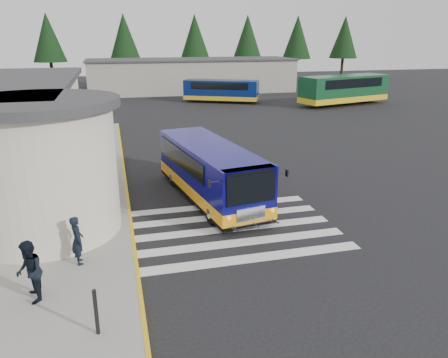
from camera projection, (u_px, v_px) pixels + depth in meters
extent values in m
plane|color=black|center=(235.00, 220.00, 17.34)|extent=(140.00, 140.00, 0.00)
cube|color=gray|center=(10.00, 203.00, 18.87)|extent=(10.00, 34.00, 0.15)
cube|color=gold|center=(127.00, 193.00, 20.04)|extent=(0.12, 34.00, 0.16)
cylinder|color=beige|center=(41.00, 171.00, 15.39)|extent=(5.20, 5.20, 4.50)
cylinder|color=#38383A|center=(32.00, 103.00, 14.65)|extent=(5.80, 5.80, 0.30)
cube|color=black|center=(70.00, 166.00, 20.02)|extent=(0.08, 1.20, 2.20)
cube|color=#38383A|center=(78.00, 138.00, 19.73)|extent=(1.20, 1.80, 0.12)
cube|color=silver|center=(247.00, 259.00, 14.27)|extent=(8.00, 0.55, 0.01)
cube|color=silver|center=(237.00, 243.00, 15.38)|extent=(8.00, 0.55, 0.01)
cube|color=silver|center=(228.00, 229.00, 16.48)|extent=(8.00, 0.55, 0.01)
cube|color=silver|center=(221.00, 217.00, 17.59)|extent=(8.00, 0.55, 0.01)
cube|color=silver|center=(214.00, 206.00, 18.69)|extent=(8.00, 0.55, 0.01)
cube|color=gray|center=(192.00, 76.00, 56.79)|extent=(26.00, 8.00, 4.00)
cube|color=#38383A|center=(192.00, 59.00, 56.13)|extent=(26.40, 8.40, 0.20)
cylinder|color=black|center=(53.00, 75.00, 59.96)|extent=(0.44, 0.44, 3.60)
cone|color=black|center=(48.00, 37.00, 58.40)|extent=(4.40, 4.40, 6.40)
cylinder|color=black|center=(127.00, 74.00, 62.32)|extent=(0.44, 0.44, 3.60)
cone|color=black|center=(124.00, 37.00, 60.76)|extent=(4.40, 4.40, 6.40)
cylinder|color=black|center=(195.00, 73.00, 64.68)|extent=(0.44, 0.44, 3.60)
cone|color=black|center=(195.00, 37.00, 63.13)|extent=(4.40, 4.40, 6.40)
cylinder|color=black|center=(247.00, 72.00, 66.58)|extent=(0.44, 0.44, 3.60)
cone|color=black|center=(248.00, 37.00, 65.02)|extent=(4.40, 4.40, 6.40)
cylinder|color=black|center=(296.00, 71.00, 68.47)|extent=(0.44, 0.44, 3.60)
cone|color=black|center=(297.00, 37.00, 66.91)|extent=(4.40, 4.40, 6.40)
cylinder|color=black|center=(342.00, 70.00, 70.36)|extent=(0.44, 0.44, 3.60)
cone|color=black|center=(344.00, 37.00, 68.80)|extent=(4.40, 4.40, 6.40)
cube|color=#0A0861|center=(210.00, 168.00, 19.23)|extent=(3.46, 8.25, 2.09)
cube|color=#F2A010|center=(210.00, 185.00, 19.48)|extent=(3.50, 8.28, 0.50)
cube|color=black|center=(210.00, 191.00, 19.57)|extent=(3.48, 8.27, 0.20)
cube|color=black|center=(251.00, 189.00, 15.63)|extent=(1.94, 0.36, 1.11)
cube|color=silver|center=(251.00, 214.00, 15.93)|extent=(1.15, 0.24, 0.49)
cube|color=black|center=(180.00, 158.00, 19.29)|extent=(0.97, 5.80, 0.80)
cube|color=black|center=(227.00, 153.00, 20.15)|extent=(0.97, 5.80, 0.80)
cylinder|color=black|center=(212.00, 213.00, 16.84)|extent=(0.40, 0.88, 0.85)
cylinder|color=black|center=(257.00, 206.00, 17.58)|extent=(0.40, 0.88, 0.85)
cylinder|color=black|center=(174.00, 177.00, 21.18)|extent=(0.40, 0.88, 0.85)
cylinder|color=black|center=(211.00, 172.00, 21.92)|extent=(0.40, 0.88, 0.85)
cube|color=black|center=(209.00, 184.00, 15.06)|extent=(0.07, 0.16, 0.27)
cube|color=black|center=(287.00, 173.00, 16.24)|extent=(0.07, 0.16, 0.27)
imported|color=black|center=(77.00, 240.00, 13.50)|extent=(0.49, 0.64, 1.57)
imported|color=black|center=(29.00, 272.00, 11.52)|extent=(0.81, 0.95, 1.73)
cylinder|color=black|center=(96.00, 312.00, 10.29)|extent=(0.10, 0.10, 1.20)
cube|color=#071A54|center=(221.00, 90.00, 47.64)|extent=(8.18, 5.53, 2.05)
cube|color=gold|center=(221.00, 97.00, 47.90)|extent=(8.22, 5.57, 0.45)
cube|color=black|center=(221.00, 85.00, 47.48)|extent=(6.60, 4.79, 0.71)
cube|color=#114122|center=(344.00, 88.00, 45.80)|extent=(10.52, 5.40, 2.59)
cube|color=gold|center=(343.00, 98.00, 46.12)|extent=(10.56, 5.45, 0.56)
cube|color=black|center=(345.00, 82.00, 45.60)|extent=(8.36, 4.86, 0.90)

